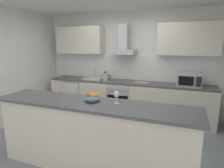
{
  "coord_description": "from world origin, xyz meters",
  "views": [
    {
      "loc": [
        1.32,
        -2.93,
        1.77
      ],
      "look_at": [
        0.05,
        0.37,
        1.05
      ],
      "focal_mm": 30.29,
      "sensor_mm": 36.0,
      "label": 1
    }
  ],
  "objects": [
    {
      "name": "wall_back",
      "position": [
        0.0,
        1.85,
        1.3
      ],
      "size": [
        5.62,
        0.12,
        2.6
      ],
      "primitive_type": "cube",
      "color": "white",
      "rests_on": "ground"
    },
    {
      "name": "refrigerator",
      "position": [
        -1.45,
        1.44,
        0.43
      ],
      "size": [
        0.58,
        0.6,
        0.85
      ],
      "color": "white",
      "rests_on": "ground"
    },
    {
      "name": "wall_left",
      "position": [
        -2.37,
        0.0,
        1.3
      ],
      "size": [
        0.12,
        4.57,
        2.6
      ],
      "primitive_type": "cube",
      "color": "white",
      "rests_on": "ground"
    },
    {
      "name": "sink",
      "position": [
        -0.88,
        1.45,
        0.93
      ],
      "size": [
        0.5,
        0.4,
        0.26
      ],
      "color": "silver",
      "rests_on": "counter_back"
    },
    {
      "name": "range_hood",
      "position": [
        -0.12,
        1.57,
        1.79
      ],
      "size": [
        0.62,
        0.45,
        0.72
      ],
      "color": "#B7BABC"
    },
    {
      "name": "microwave",
      "position": [
        1.43,
        1.41,
        1.05
      ],
      "size": [
        0.5,
        0.38,
        0.3
      ],
      "color": "#B7BABC",
      "rests_on": "counter_back"
    },
    {
      "name": "oven",
      "position": [
        -0.12,
        1.44,
        0.46
      ],
      "size": [
        0.6,
        0.62,
        0.8
      ],
      "color": "slate",
      "rests_on": "ground"
    },
    {
      "name": "upper_cabinets",
      "position": [
        0.0,
        1.62,
        1.91
      ],
      "size": [
        4.01,
        0.32,
        0.7
      ],
      "color": "beige"
    },
    {
      "name": "counter_back",
      "position": [
        0.0,
        1.47,
        0.45
      ],
      "size": [
        4.06,
        0.6,
        0.9
      ],
      "color": "beige",
      "rests_on": "ground"
    },
    {
      "name": "wine_glass",
      "position": [
        0.5,
        -0.64,
        1.13
      ],
      "size": [
        0.08,
        0.08,
        0.18
      ],
      "color": "silver",
      "rests_on": "counter_island"
    },
    {
      "name": "chopping_board",
      "position": [
        0.4,
        1.42,
        0.91
      ],
      "size": [
        0.35,
        0.23,
        0.02
      ],
      "primitive_type": "cube",
      "rotation": [
        0.0,
        0.0,
        -0.04
      ],
      "color": "tan",
      "rests_on": "counter_back"
    },
    {
      "name": "ground",
      "position": [
        0.0,
        0.0,
        -0.01
      ],
      "size": [
        5.62,
        4.57,
        0.02
      ],
      "primitive_type": "cube",
      "color": "gray"
    },
    {
      "name": "fruit_bowl",
      "position": [
        0.15,
        -0.67,
        1.05
      ],
      "size": [
        0.22,
        0.22,
        0.13
      ],
      "color": "slate",
      "rests_on": "counter_island"
    },
    {
      "name": "kettle",
      "position": [
        -0.53,
        1.41,
        1.01
      ],
      "size": [
        0.29,
        0.15,
        0.24
      ],
      "color": "#B7BABC",
      "rests_on": "counter_back"
    },
    {
      "name": "backsplash_tile",
      "position": [
        0.0,
        1.77,
        1.23
      ],
      "size": [
        3.93,
        0.02,
        0.66
      ],
      "primitive_type": "cube",
      "color": "white"
    },
    {
      "name": "counter_island",
      "position": [
        0.16,
        -0.72,
        0.51
      ],
      "size": [
        2.88,
        0.64,
        1.01
      ],
      "color": "beige",
      "rests_on": "ground"
    }
  ]
}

